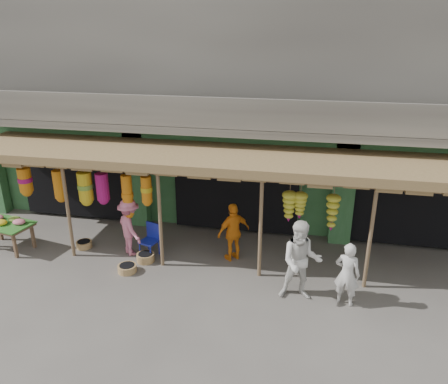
% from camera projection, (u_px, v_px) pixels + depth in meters
% --- Properties ---
extents(ground, '(80.00, 80.00, 0.00)m').
position_uv_depth(ground, '(221.00, 267.00, 11.17)').
color(ground, '#514C47').
rests_on(ground, ground).
extents(building, '(16.40, 6.80, 7.00)m').
position_uv_depth(building, '(251.00, 103.00, 14.41)').
color(building, gray).
rests_on(building, ground).
extents(awning, '(14.00, 2.70, 2.79)m').
position_uv_depth(awning, '(220.00, 161.00, 11.01)').
color(awning, brown).
rests_on(awning, ground).
extents(flower_table, '(1.64, 1.15, 0.90)m').
position_uv_depth(flower_table, '(6.00, 224.00, 11.87)').
color(flower_table, brown).
rests_on(flower_table, ground).
extents(blue_chair, '(0.53, 0.54, 0.89)m').
position_uv_depth(blue_chair, '(151.00, 238.00, 11.62)').
color(blue_chair, '#172198').
rests_on(blue_chair, ground).
extents(basket_left, '(0.48, 0.48, 0.18)m').
position_uv_depth(basket_left, '(84.00, 244.00, 12.13)').
color(basket_left, brown).
rests_on(basket_left, ground).
extents(basket_mid, '(0.62, 0.62, 0.18)m').
position_uv_depth(basket_mid, '(127.00, 268.00, 10.93)').
color(basket_mid, '#905F40').
rests_on(basket_mid, ground).
extents(basket_right, '(0.57, 0.57, 0.21)m').
position_uv_depth(basket_right, '(146.00, 258.00, 11.41)').
color(basket_right, '#936944').
rests_on(basket_right, ground).
extents(person_front, '(0.62, 0.49, 1.49)m').
position_uv_depth(person_front, '(347.00, 274.00, 9.46)').
color(person_front, beige).
rests_on(person_front, ground).
extents(person_right, '(0.97, 0.79, 1.88)m').
position_uv_depth(person_right, '(301.00, 261.00, 9.60)').
color(person_right, silver).
rests_on(person_right, ground).
extents(person_vendor, '(0.95, 0.90, 1.58)m').
position_uv_depth(person_vendor, '(234.00, 232.00, 11.28)').
color(person_vendor, orange).
rests_on(person_vendor, ground).
extents(person_shopper, '(1.14, 1.13, 1.58)m').
position_uv_depth(person_shopper, '(130.00, 227.00, 11.56)').
color(person_shopper, '#D16F8B').
rests_on(person_shopper, ground).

